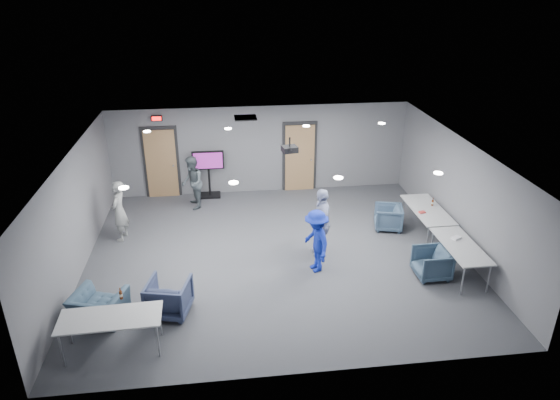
{
  "coord_description": "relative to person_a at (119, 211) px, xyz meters",
  "views": [
    {
      "loc": [
        -1.2,
        -10.45,
        6.23
      ],
      "look_at": [
        0.17,
        0.57,
        1.2
      ],
      "focal_mm": 32.0,
      "sensor_mm": 36.0,
      "label": 1
    }
  ],
  "objects": [
    {
      "name": "wall_back",
      "position": [
        3.84,
        2.7,
        0.56
      ],
      "size": [
        9.0,
        0.02,
        2.7
      ],
      "primitive_type": "cube",
      "color": "slate",
      "rests_on": "floor"
    },
    {
      "name": "bottle_right",
      "position": [
        8.03,
        -0.54,
        0.02
      ],
      "size": [
        0.06,
        0.06,
        0.23
      ],
      "color": "#59270F",
      "rests_on": "table_right_a"
    },
    {
      "name": "wall_right",
      "position": [
        8.34,
        -1.3,
        0.56
      ],
      "size": [
        0.02,
        8.0,
        2.7
      ],
      "primitive_type": "cube",
      "color": "slate",
      "rests_on": "floor"
    },
    {
      "name": "door_right",
      "position": [
        5.04,
        2.66,
        0.28
      ],
      "size": [
        1.06,
        0.17,
        2.24
      ],
      "color": "black",
      "rests_on": "wall_back"
    },
    {
      "name": "table_right_b",
      "position": [
        7.84,
        -2.63,
        -0.11
      ],
      "size": [
        0.74,
        1.78,
        0.73
      ],
      "rotation": [
        0.0,
        0.0,
        1.57
      ],
      "color": "silver",
      "rests_on": "floor"
    },
    {
      "name": "person_a",
      "position": [
        0.0,
        0.0,
        0.0
      ],
      "size": [
        0.48,
        0.64,
        1.58
      ],
      "primitive_type": "imported",
      "rotation": [
        0.0,
        0.0,
        -1.75
      ],
      "color": "gray",
      "rests_on": "floor"
    },
    {
      "name": "tv_stand",
      "position": [
        2.23,
        2.45,
        0.03
      ],
      "size": [
        0.95,
        0.45,
        1.45
      ],
      "color": "black",
      "rests_on": "floor"
    },
    {
      "name": "hvac_diffuser",
      "position": [
        3.34,
        1.5,
        1.89
      ],
      "size": [
        0.6,
        0.6,
        0.03
      ],
      "primitive_type": "cube",
      "color": "black",
      "rests_on": "ceiling"
    },
    {
      "name": "exit_sign",
      "position": [
        0.84,
        2.64,
        1.66
      ],
      "size": [
        0.32,
        0.08,
        0.16
      ],
      "color": "black",
      "rests_on": "wall_back"
    },
    {
      "name": "chair_right_a",
      "position": [
        6.96,
        -0.29,
        -0.47
      ],
      "size": [
        0.86,
        0.85,
        0.65
      ],
      "primitive_type": "imported",
      "rotation": [
        0.0,
        0.0,
        -1.81
      ],
      "color": "#3A4E64",
      "rests_on": "floor"
    },
    {
      "name": "chair_right_c",
      "position": [
        7.19,
        -2.67,
        -0.45
      ],
      "size": [
        0.75,
        0.73,
        0.68
      ],
      "primitive_type": "imported",
      "rotation": [
        0.0,
        0.0,
        -1.56
      ],
      "color": "#384D61",
      "rests_on": "floor"
    },
    {
      "name": "wall_front",
      "position": [
        3.84,
        -5.3,
        0.56
      ],
      "size": [
        9.0,
        0.02,
        2.7
      ],
      "primitive_type": "cube",
      "color": "slate",
      "rests_on": "floor"
    },
    {
      "name": "table_front_left",
      "position": [
        0.54,
        -4.3,
        -0.11
      ],
      "size": [
        1.81,
        0.8,
        0.73
      ],
      "rotation": [
        0.0,
        0.0,
        0.03
      ],
      "color": "silver",
      "rests_on": "floor"
    },
    {
      "name": "snack_box",
      "position": [
        7.6,
        -0.93,
        -0.04
      ],
      "size": [
        0.18,
        0.14,
        0.04
      ],
      "primitive_type": "cube",
      "rotation": [
        0.0,
        0.0,
        0.23
      ],
      "color": "#C03430",
      "rests_on": "table_right_a"
    },
    {
      "name": "wrapper",
      "position": [
        7.86,
        -2.33,
        -0.04
      ],
      "size": [
        0.24,
        0.21,
        0.05
      ],
      "primitive_type": "cube",
      "rotation": [
        0.0,
        0.0,
        0.43
      ],
      "color": "white",
      "rests_on": "table_right_b"
    },
    {
      "name": "downlights",
      "position": [
        3.84,
        -1.3,
        1.89
      ],
      "size": [
        6.18,
        3.78,
        0.02
      ],
      "color": "white",
      "rests_on": "ceiling"
    },
    {
      "name": "floor",
      "position": [
        3.84,
        -1.3,
        -0.79
      ],
      "size": [
        9.0,
        9.0,
        0.0
      ],
      "primitive_type": "plane",
      "color": "#34363C",
      "rests_on": "ground"
    },
    {
      "name": "person_c",
      "position": [
        4.92,
        -1.35,
        0.06
      ],
      "size": [
        0.44,
        1.01,
        1.71
      ],
      "primitive_type": "imported",
      "rotation": [
        0.0,
        0.0,
        -1.55
      ],
      "color": "#99A2C4",
      "rests_on": "floor"
    },
    {
      "name": "ceiling",
      "position": [
        3.84,
        -1.3,
        1.91
      ],
      "size": [
        9.0,
        9.0,
        0.0
      ],
      "primitive_type": "plane",
      "rotation": [
        3.14,
        0.0,
        0.0
      ],
      "color": "silver",
      "rests_on": "wall_back"
    },
    {
      "name": "door_left",
      "position": [
        0.84,
        2.66,
        0.28
      ],
      "size": [
        1.06,
        0.17,
        2.24
      ],
      "color": "black",
      "rests_on": "wall_back"
    },
    {
      "name": "person_b",
      "position": [
        1.77,
        1.68,
        -0.01
      ],
      "size": [
        0.68,
        0.82,
        1.56
      ],
      "primitive_type": "imported",
      "rotation": [
        0.0,
        0.0,
        -1.45
      ],
      "color": "#505A60",
      "rests_on": "floor"
    },
    {
      "name": "table_right_a",
      "position": [
        7.84,
        -0.73,
        -0.1
      ],
      "size": [
        0.8,
        1.91,
        0.73
      ],
      "rotation": [
        0.0,
        0.0,
        1.57
      ],
      "color": "silver",
      "rests_on": "floor"
    },
    {
      "name": "person_d",
      "position": [
        4.66,
        -2.07,
        -0.04
      ],
      "size": [
        0.77,
        1.07,
        1.5
      ],
      "primitive_type": "imported",
      "rotation": [
        0.0,
        0.0,
        -1.33
      ],
      "color": "#182AA0",
      "rests_on": "floor"
    },
    {
      "name": "bottle_front",
      "position": [
        0.65,
        -3.76,
        0.03
      ],
      "size": [
        0.06,
        0.06,
        0.24
      ],
      "color": "#59270F",
      "rests_on": "table_front_left"
    },
    {
      "name": "projector",
      "position": [
        4.27,
        -0.44,
        1.61
      ],
      "size": [
        0.41,
        0.37,
        0.36
      ],
      "rotation": [
        0.0,
        0.0,
        0.18
      ],
      "color": "black",
      "rests_on": "ceiling"
    },
    {
      "name": "wall_left",
      "position": [
        -0.66,
        -1.3,
        0.56
      ],
      "size": [
        0.02,
        8.0,
        2.7
      ],
      "primitive_type": "cube",
      "color": "slate",
      "rests_on": "floor"
    },
    {
      "name": "chair_front_a",
      "position": [
        1.45,
        -3.3,
        -0.42
      ],
      "size": [
        0.97,
        0.99,
        0.75
      ],
      "primitive_type": "imported",
      "rotation": [
        0.0,
        0.0,
        2.91
      ],
      "color": "#394262",
      "rests_on": "floor"
    },
    {
      "name": "chair_front_b",
      "position": [
        0.12,
        -3.38,
        -0.48
      ],
      "size": [
        1.17,
        1.1,
        0.62
      ],
      "primitive_type": "imported",
      "rotation": [
        0.0,
        0.0,
        2.82
      ],
      "color": "#3C5468",
      "rests_on": "floor"
    }
  ]
}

